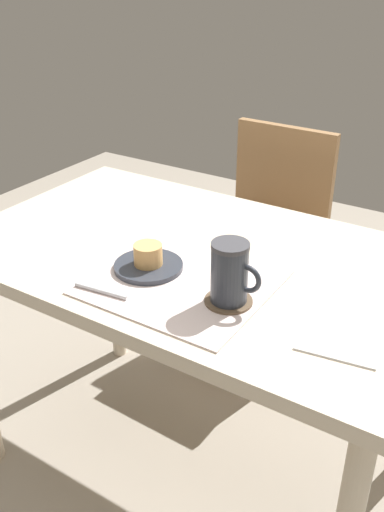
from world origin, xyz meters
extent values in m
cube|color=#9E9384|center=(0.00, 0.00, -0.01)|extent=(4.40, 4.40, 0.02)
cylinder|color=beige|center=(-0.53, 0.30, 0.35)|extent=(0.05, 0.05, 0.70)
cube|color=beige|center=(0.00, 0.00, 0.72)|extent=(1.18, 0.72, 0.04)
cylinder|color=#997047|center=(0.04, 0.45, 0.20)|extent=(0.04, 0.04, 0.41)
cylinder|color=#997047|center=(-0.32, 0.46, 0.20)|extent=(0.04, 0.04, 0.41)
cylinder|color=#997047|center=(0.05, 0.81, 0.20)|extent=(0.04, 0.04, 0.41)
cylinder|color=#997047|center=(-0.31, 0.82, 0.20)|extent=(0.04, 0.04, 0.41)
cube|color=#997047|center=(-0.13, 0.64, 0.43)|extent=(0.43, 0.43, 0.04)
cube|color=#997047|center=(-0.13, 0.83, 0.64)|extent=(0.39, 0.04, 0.39)
cube|color=silver|center=(0.06, -0.14, 0.74)|extent=(0.38, 0.35, 0.00)
cylinder|color=#333842|center=(-0.04, -0.14, 0.75)|extent=(0.16, 0.16, 0.01)
cylinder|color=#E0A860|center=(-0.04, -0.14, 0.78)|extent=(0.07, 0.07, 0.05)
cylinder|color=brown|center=(0.19, -0.16, 0.74)|extent=(0.10, 0.10, 0.00)
cylinder|color=#2D333D|center=(0.19, -0.16, 0.81)|extent=(0.08, 0.08, 0.12)
cylinder|color=#3D3D42|center=(0.19, -0.16, 0.87)|extent=(0.08, 0.08, 0.01)
torus|color=#2D333D|center=(0.23, -0.16, 0.81)|extent=(0.06, 0.01, 0.06)
cylinder|color=silver|center=(-0.06, -0.28, 0.75)|extent=(0.13, 0.02, 0.01)
cube|color=white|center=(0.43, -0.15, 0.74)|extent=(0.17, 0.17, 0.00)
camera|label=1|loc=(0.66, -1.05, 1.39)|focal=40.00mm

